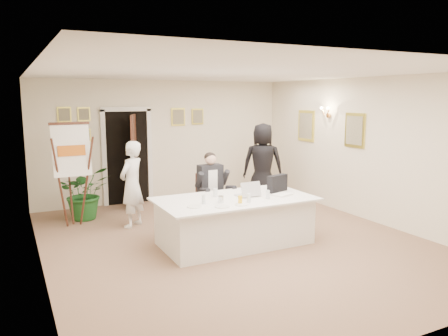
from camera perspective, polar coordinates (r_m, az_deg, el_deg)
floor at (r=7.51m, az=1.25°, el=-9.49°), size 7.00×7.00×0.00m
ceiling at (r=7.13m, az=1.33°, el=12.36°), size 6.00×7.00×0.02m
wall_back at (r=10.39m, az=-7.81°, el=3.56°), size 6.00×0.10×2.80m
wall_front at (r=4.46m, az=22.93°, el=-4.60°), size 6.00×0.10×2.80m
wall_left at (r=6.37m, az=-23.28°, el=-0.65°), size 0.10×7.00×2.80m
wall_right at (r=8.98m, az=18.46°, el=2.29°), size 0.10×7.00×2.80m
doorway at (r=10.01m, az=-12.22°, el=1.17°), size 1.14×0.86×2.20m
pictures_back_wall at (r=10.10m, az=-12.13°, el=5.84°), size 3.40×0.06×0.80m
pictures_right_wall at (r=9.81m, az=13.47°, el=5.12°), size 0.06×2.20×0.80m
wall_sconce at (r=9.75m, az=13.23°, el=7.16°), size 0.20×0.30×0.24m
conference_table at (r=7.28m, az=1.41°, el=-6.87°), size 2.57×1.37×0.78m
seated_man at (r=8.16m, az=-1.66°, el=-2.80°), size 0.74×0.77×1.42m
flip_chart at (r=8.57m, az=-19.24°, el=-1.52°), size 0.68×0.44×1.93m
standing_man at (r=8.30m, az=-11.94°, el=-2.10°), size 0.70×0.68×1.62m
standing_woman at (r=9.86m, az=5.07°, el=0.52°), size 1.08×0.99×1.85m
potted_palm at (r=9.11m, az=-17.67°, el=-3.07°), size 1.00×0.88×1.08m
laptop at (r=7.32m, az=3.03°, el=-2.58°), size 0.37×0.39×0.28m
laptop_bag at (r=7.68m, az=6.98°, el=-2.00°), size 0.44×0.24×0.30m
paper_stack at (r=7.42m, az=7.63°, el=-3.47°), size 0.36×0.29×0.03m
plate_left at (r=6.61m, az=-3.92°, el=-5.04°), size 0.28×0.28×0.01m
plate_mid at (r=6.60m, az=-0.25°, el=-5.06°), size 0.29×0.29×0.01m
plate_near at (r=6.73m, az=2.28°, el=-4.78°), size 0.25×0.25×0.01m
glass_a at (r=6.79m, az=-2.67°, el=-4.12°), size 0.08×0.08×0.14m
glass_b at (r=6.87m, az=3.27°, el=-3.96°), size 0.07×0.07×0.14m
glass_c at (r=7.15m, az=5.74°, el=-3.47°), size 0.08×0.08×0.14m
glass_d at (r=7.26m, az=-1.15°, el=-3.22°), size 0.08×0.08×0.14m
oj_glass at (r=6.77m, az=2.13°, el=-4.18°), size 0.07×0.07×0.13m
steel_jug at (r=6.84m, az=-0.41°, el=-4.13°), size 0.11×0.11×0.11m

